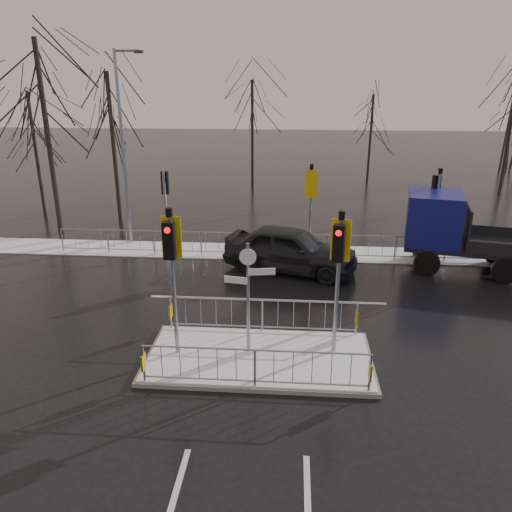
# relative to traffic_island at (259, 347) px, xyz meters

# --- Properties ---
(ground) EXTENTS (120.00, 120.00, 0.00)m
(ground) POSITION_rel_traffic_island_xyz_m (0.01, -0.01, -0.39)
(ground) COLOR black
(ground) RESTS_ON ground
(snow_verge) EXTENTS (30.00, 2.00, 0.04)m
(snow_verge) POSITION_rel_traffic_island_xyz_m (0.01, 8.59, -0.37)
(snow_verge) COLOR white
(snow_verge) RESTS_ON ground
(lane_markings) EXTENTS (8.00, 11.38, 0.01)m
(lane_markings) POSITION_rel_traffic_island_xyz_m (0.01, -0.34, -0.39)
(lane_markings) COLOR silver
(lane_markings) RESTS_ON ground
(traffic_island) EXTENTS (6.00, 3.04, 4.15)m
(traffic_island) POSITION_rel_traffic_island_xyz_m (0.00, 0.00, 0.00)
(traffic_island) COLOR slate
(traffic_island) RESTS_ON ground
(far_kerb_fixtures) EXTENTS (18.00, 0.65, 3.83)m
(far_kerb_fixtures) POSITION_rel_traffic_island_xyz_m (0.31, 8.08, 0.63)
(far_kerb_fixtures) COLOR gray
(far_kerb_fixtures) RESTS_ON ground
(car_far_lane) EXTENTS (5.50, 3.44, 1.74)m
(car_far_lane) POSITION_rel_traffic_island_xyz_m (0.77, 6.61, 0.48)
(car_far_lane) COLOR black
(car_far_lane) RESTS_ON ground
(flatbed_truck) EXTENTS (6.77, 3.61, 2.98)m
(flatbed_truck) POSITION_rel_traffic_island_xyz_m (7.13, 7.30, 1.19)
(flatbed_truck) COLOR black
(flatbed_truck) RESTS_ON ground
(tree_near_a) EXTENTS (4.75, 4.75, 8.97)m
(tree_near_a) POSITION_rel_traffic_island_xyz_m (-10.49, 10.99, 5.72)
(tree_near_a) COLOR black
(tree_near_a) RESTS_ON ground
(tree_near_b) EXTENTS (4.00, 4.00, 7.55)m
(tree_near_b) POSITION_rel_traffic_island_xyz_m (-7.99, 12.49, 4.76)
(tree_near_b) COLOR black
(tree_near_b) RESTS_ON ground
(tree_near_c) EXTENTS (3.50, 3.50, 6.61)m
(tree_near_c) POSITION_rel_traffic_island_xyz_m (-12.49, 13.49, 4.11)
(tree_near_c) COLOR black
(tree_near_c) RESTS_ON ground
(tree_far_a) EXTENTS (3.75, 3.75, 7.08)m
(tree_far_a) POSITION_rel_traffic_island_xyz_m (-1.99, 21.99, 4.43)
(tree_far_a) COLOR black
(tree_far_a) RESTS_ON ground
(tree_far_b) EXTENTS (3.25, 3.25, 6.14)m
(tree_far_b) POSITION_rel_traffic_island_xyz_m (6.01, 23.99, 3.79)
(tree_far_b) COLOR black
(tree_far_b) RESTS_ON ground
(street_lamp_left) EXTENTS (1.25, 0.18, 8.20)m
(street_lamp_left) POSITION_rel_traffic_island_xyz_m (-6.42, 9.49, 4.10)
(street_lamp_left) COLOR gray
(street_lamp_left) RESTS_ON ground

